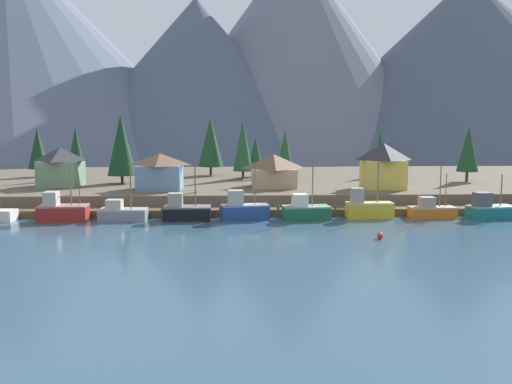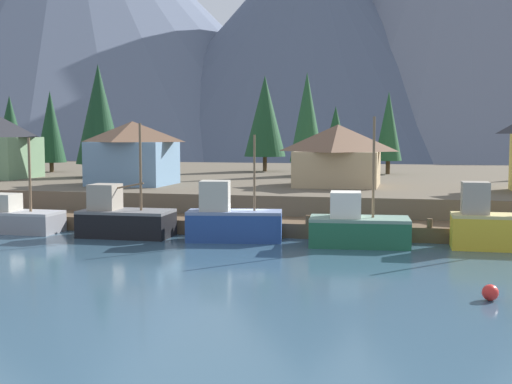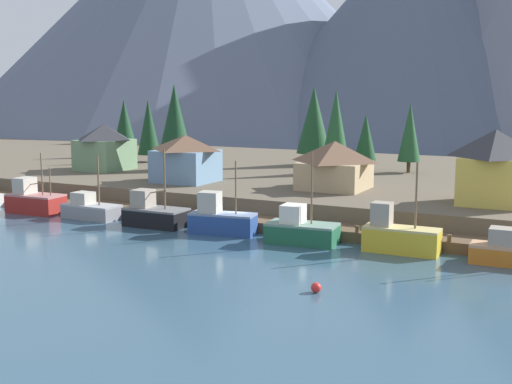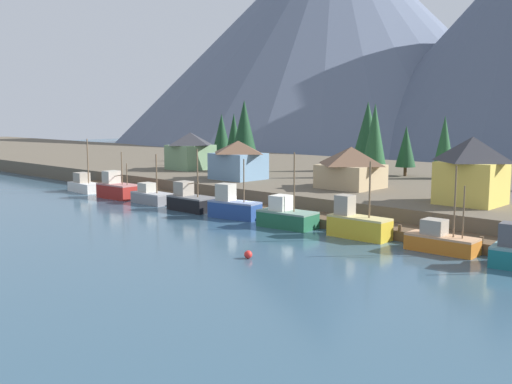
% 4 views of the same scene
% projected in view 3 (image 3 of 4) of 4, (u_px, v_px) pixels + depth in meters
% --- Properties ---
extents(ground_plane, '(400.00, 400.00, 1.00)m').
position_uv_depth(ground_plane, '(315.00, 205.00, 80.47)').
color(ground_plane, '#335166').
extents(dock, '(80.00, 4.00, 1.60)m').
position_uv_depth(dock, '(247.00, 222.00, 64.47)').
color(dock, brown).
rests_on(dock, ground_plane).
extents(shoreline_bank, '(400.00, 56.00, 2.50)m').
position_uv_depth(shoreline_bank, '(347.00, 180.00, 90.76)').
color(shoreline_bank, brown).
rests_on(shoreline_bank, ground_plane).
extents(mountain_west_peak, '(168.28, 168.28, 83.66)m').
position_uv_depth(mountain_west_peak, '(205.00, 8.00, 218.03)').
color(mountain_west_peak, slate).
rests_on(mountain_west_peak, ground_plane).
extents(mountain_central_peak, '(105.08, 105.08, 59.88)m').
position_uv_depth(mountain_central_peak, '(411.00, 33.00, 180.30)').
color(mountain_central_peak, '#4C566B').
rests_on(mountain_central_peak, ground_plane).
extents(fishing_boat_red, '(6.43, 3.47, 6.79)m').
position_uv_depth(fishing_boat_red, '(34.00, 201.00, 72.18)').
color(fishing_boat_red, maroon).
rests_on(fishing_boat_red, ground_plane).
extents(fishing_boat_grey, '(6.30, 2.90, 6.83)m').
position_uv_depth(fishing_boat_grey, '(90.00, 209.00, 68.98)').
color(fishing_boat_grey, gray).
rests_on(fishing_boat_grey, ground_plane).
extents(fishing_boat_black, '(6.31, 3.27, 7.83)m').
position_uv_depth(fishing_boat_black, '(154.00, 214.00, 64.92)').
color(fishing_boat_black, black).
rests_on(fishing_boat_black, ground_plane).
extents(fishing_boat_blue, '(6.57, 3.43, 7.05)m').
position_uv_depth(fishing_boat_blue, '(221.00, 220.00, 61.32)').
color(fishing_boat_blue, navy).
rests_on(fishing_boat_blue, ground_plane).
extents(fishing_boat_green, '(6.50, 3.62, 8.18)m').
position_uv_depth(fishing_boat_green, '(301.00, 230.00, 57.50)').
color(fishing_boat_green, '#1E5B3D').
rests_on(fishing_boat_green, ground_plane).
extents(fishing_boat_yellow, '(6.29, 2.44, 7.70)m').
position_uv_depth(fishing_boat_yellow, '(399.00, 236.00, 54.13)').
color(fishing_boat_yellow, gold).
rests_on(fishing_boat_yellow, ground_plane).
extents(fishing_boat_orange, '(6.30, 2.48, 7.80)m').
position_uv_depth(fishing_boat_orange, '(511.00, 252.00, 50.19)').
color(fishing_boat_orange, '#CC6B1E').
rests_on(fishing_boat_orange, ground_plane).
extents(house_tan, '(7.51, 7.25, 5.44)m').
position_uv_depth(house_tan, '(334.00, 164.00, 72.96)').
color(house_tan, tan).
rests_on(house_tan, shoreline_bank).
extents(house_green, '(6.54, 7.10, 6.47)m').
position_uv_depth(house_green, '(105.00, 147.00, 91.27)').
color(house_green, '#6B8E66').
rests_on(house_green, shoreline_bank).
extents(house_yellow, '(6.61, 6.07, 7.33)m').
position_uv_depth(house_yellow, '(494.00, 166.00, 62.41)').
color(house_yellow, gold).
rests_on(house_yellow, shoreline_bank).
extents(house_blue, '(7.20, 6.46, 5.75)m').
position_uv_depth(house_blue, '(186.00, 158.00, 78.86)').
color(house_blue, '#6689A8').
rests_on(house_blue, shoreline_bank).
extents(conifer_near_left, '(3.10, 3.10, 9.48)m').
position_uv_depth(conifer_near_left, '(410.00, 132.00, 87.66)').
color(conifer_near_left, '#4C3823').
rests_on(conifer_near_left, shoreline_bank).
extents(conifer_near_right, '(4.99, 4.99, 12.04)m').
position_uv_depth(conifer_near_right, '(175.00, 122.00, 90.17)').
color(conifer_near_right, '#4C3823').
rests_on(conifer_near_right, shoreline_bank).
extents(conifer_mid_right, '(3.15, 3.15, 7.86)m').
position_uv_depth(conifer_mid_right, '(366.00, 138.00, 89.90)').
color(conifer_mid_right, '#4C3823').
rests_on(conifer_mid_right, shoreline_bank).
extents(conifer_back_left, '(3.73, 3.73, 11.32)m').
position_uv_depth(conifer_back_left, '(336.00, 126.00, 86.36)').
color(conifer_back_left, '#4C3823').
rests_on(conifer_back_left, shoreline_bank).
extents(conifer_back_right, '(3.97, 3.97, 9.67)m').
position_uv_depth(conifer_back_right, '(124.00, 124.00, 110.26)').
color(conifer_back_right, '#4C3823').
rests_on(conifer_back_right, shoreline_bank).
extents(conifer_centre, '(3.60, 3.60, 9.80)m').
position_uv_depth(conifer_centre, '(149.00, 127.00, 101.52)').
color(conifer_centre, '#4C3823').
rests_on(conifer_centre, shoreline_bank).
extents(conifer_far_left, '(5.11, 5.11, 11.79)m').
position_uv_depth(conifer_far_left, '(314.00, 120.00, 96.40)').
color(conifer_far_left, '#4C3823').
rests_on(conifer_far_left, shoreline_bank).
extents(channel_buoy, '(0.70, 0.70, 0.70)m').
position_uv_depth(channel_buoy, '(316.00, 288.00, 43.29)').
color(channel_buoy, red).
rests_on(channel_buoy, ground_plane).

